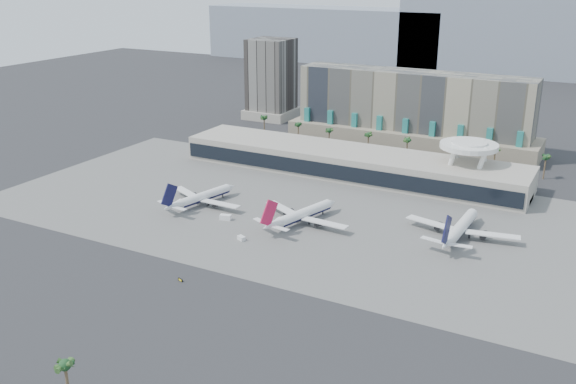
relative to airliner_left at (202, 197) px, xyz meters
The scene contains 15 objects.
ground 56.37m from the airliner_left, 45.97° to the right, with size 900.00×900.00×0.00m, color #232326.
apron_pad 41.87m from the airliner_left, 20.41° to the left, with size 260.00×130.00×0.06m, color #5B5B59.
mountain_ridge 435.54m from the airliner_left, 81.14° to the left, with size 680.00×60.00×70.00m.
hotel 143.29m from the airliner_left, 69.87° to the left, with size 140.00×30.00×42.00m.
office_tower 170.16m from the airliner_left, 109.31° to the left, with size 30.00×30.00×52.00m.
terminal 79.70m from the airliner_left, 60.60° to the left, with size 170.00×32.50×14.50m.
saucer_structure 121.59m from the airliner_left, 38.76° to the left, with size 26.00×26.00×21.89m.
palm_row 114.47m from the airliner_left, 66.20° to the left, with size 157.80×2.80×13.10m.
airliner_left is the anchor object (origin of this frame).
airliner_centre 47.13m from the airliner_left, ahead, with size 40.76×42.26×14.94m.
airliner_right 107.40m from the airliner_left, ahead, with size 43.63×44.93×15.51m.
service_vehicle_a 21.05m from the airliner_left, 27.90° to the right, with size 4.52×2.21×2.21m, color white.
service_vehicle_b 42.43m from the airliner_left, 34.54° to the right, with size 3.16×1.80×1.62m, color silver.
taxiway_sign 70.62m from the airliner_left, 60.36° to the right, with size 2.11×0.91×0.96m.
near_palm_b 137.08m from the airliner_left, 67.14° to the right, with size 6.00×6.00×14.80m.
Camera 1 is at (114.45, -168.86, 96.71)m, focal length 40.00 mm.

